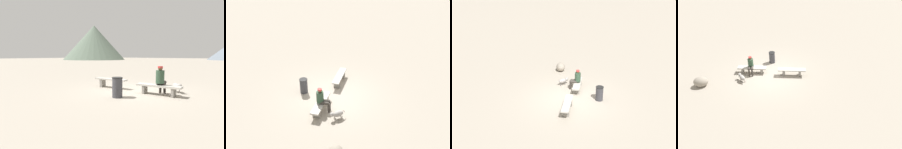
% 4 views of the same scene
% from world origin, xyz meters
% --- Properties ---
extents(ground, '(210.00, 210.00, 0.06)m').
position_xyz_m(ground, '(0.00, 0.00, -0.03)').
color(ground, '#9E9384').
extents(bench_left, '(1.82, 0.56, 0.48)m').
position_xyz_m(bench_left, '(-1.37, -0.14, 0.33)').
color(bench_left, gray).
rests_on(bench_left, ground).
extents(bench_right, '(1.91, 0.59, 0.43)m').
position_xyz_m(bench_right, '(1.24, -0.10, 0.32)').
color(bench_right, gray).
rests_on(bench_right, ground).
extents(seated_person, '(0.42, 0.67, 1.22)m').
position_xyz_m(seated_person, '(1.28, -0.00, 0.70)').
color(seated_person, '#2D4733').
rests_on(seated_person, ground).
extents(dog, '(0.61, 0.59, 0.44)m').
position_xyz_m(dog, '(1.63, 0.89, 0.29)').
color(dog, gray).
rests_on(dog, ground).
extents(trash_bin, '(0.43, 0.43, 0.80)m').
position_xyz_m(trash_bin, '(0.21, -1.54, 0.40)').
color(trash_bin, '#38383D').
rests_on(trash_bin, ground).
extents(boulder, '(0.99, 0.84, 0.62)m').
position_xyz_m(boulder, '(3.90, 1.72, 0.31)').
color(boulder, gray).
rests_on(boulder, ground).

